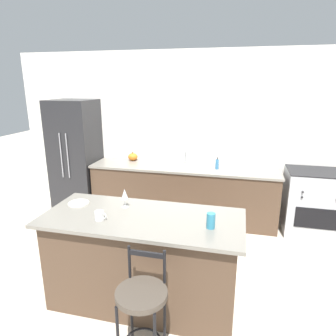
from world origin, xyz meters
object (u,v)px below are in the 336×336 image
at_px(bar_stool_near, 142,305).
at_px(pumpkin_decoration, 133,157).
at_px(refrigerator, 76,157).
at_px(wine_glass, 125,194).
at_px(tumbler_cup, 211,221).
at_px(soap_bottle, 217,164).
at_px(dinner_plate, 79,203).
at_px(coffee_mug, 100,216).
at_px(oven_range, 312,202).

height_order(bar_stool_near, pumpkin_decoration, pumpkin_decoration).
height_order(refrigerator, wine_glass, refrigerator).
height_order(bar_stool_near, tumbler_cup, tumbler_cup).
bearing_deg(wine_glass, refrigerator, 131.43).
relative_size(wine_glass, soap_bottle, 1.03).
xyz_separation_m(dinner_plate, pumpkin_decoration, (-0.16, 2.10, -0.00)).
relative_size(bar_stool_near, coffee_mug, 8.38).
distance_m(pumpkin_decoration, soap_bottle, 1.47).
distance_m(coffee_mug, soap_bottle, 2.39).
relative_size(bar_stool_near, tumbler_cup, 6.90).
relative_size(refrigerator, coffee_mug, 16.73).
bearing_deg(tumbler_cup, bar_stool_near, -126.06).
xyz_separation_m(dinner_plate, wine_glass, (0.51, 0.04, 0.13)).
relative_size(refrigerator, wine_glass, 9.87).
relative_size(wine_glass, coffee_mug, 1.70).
height_order(dinner_plate, wine_glass, wine_glass).
relative_size(oven_range, coffee_mug, 8.37).
bearing_deg(tumbler_cup, coffee_mug, -175.38).
height_order(bar_stool_near, wine_glass, wine_glass).
xyz_separation_m(tumbler_cup, soap_bottle, (-0.12, 2.12, -0.05)).
height_order(oven_range, tumbler_cup, tumbler_cup).
bearing_deg(coffee_mug, tumbler_cup, 4.62).
height_order(coffee_mug, pumpkin_decoration, pumpkin_decoration).
distance_m(tumbler_cup, pumpkin_decoration, 2.80).
distance_m(refrigerator, dinner_plate, 2.18).
distance_m(refrigerator, bar_stool_near, 3.44).
height_order(pumpkin_decoration, soap_bottle, soap_bottle).
bearing_deg(oven_range, wine_glass, -140.03).
distance_m(wine_glass, coffee_mug, 0.37).
distance_m(coffee_mug, tumbler_cup, 1.03).
xyz_separation_m(dinner_plate, soap_bottle, (1.30, 1.90, 0.01)).
bearing_deg(bar_stool_near, pumpkin_decoration, 111.14).
bearing_deg(bar_stool_near, refrigerator, 127.62).
bearing_deg(soap_bottle, oven_range, -0.28).
relative_size(bar_stool_near, pumpkin_decoration, 5.93).
xyz_separation_m(oven_range, wine_glass, (-2.22, -1.86, 0.61)).
xyz_separation_m(refrigerator, dinner_plate, (1.12, -1.88, 0.00)).
bearing_deg(coffee_mug, wine_glass, 70.66).
bearing_deg(refrigerator, soap_bottle, 0.61).
relative_size(dinner_plate, tumbler_cup, 1.58).
xyz_separation_m(oven_range, coffee_mug, (-2.34, -2.20, 0.52)).
xyz_separation_m(wine_glass, tumbler_cup, (0.90, -0.26, -0.07)).
distance_m(bar_stool_near, soap_bottle, 2.78).
distance_m(refrigerator, tumbler_cup, 3.29).
distance_m(bar_stool_near, wine_glass, 1.12).
xyz_separation_m(refrigerator, pumpkin_decoration, (0.95, 0.22, -0.00)).
relative_size(bar_stool_near, soap_bottle, 5.11).
relative_size(dinner_plate, wine_glass, 1.13).
relative_size(oven_range, tumbler_cup, 6.89).
distance_m(bar_stool_near, coffee_mug, 0.90).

